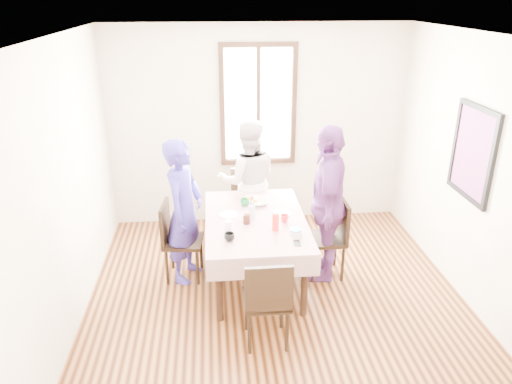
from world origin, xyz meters
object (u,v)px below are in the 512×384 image
Objects in this scene: dining_table at (256,250)px; person_right at (326,204)px; chair_left at (183,241)px; person_far at (248,181)px; chair_near at (266,299)px; chair_right at (326,239)px; person_left at (183,212)px; chair_far at (248,205)px.

dining_table is 0.86× the size of person_right.
chair_left is 0.57× the size of person_far.
chair_near is 2.11m from person_far.
person_left is at bearing 86.49° from chair_right.
chair_far is at bearing -128.70° from person_right.
chair_left is at bearing 86.54° from chair_right.
chair_left is at bearing 46.66° from person_far.
person_far is at bearing 89.50° from chair_far.
chair_left is 0.51× the size of person_right.
chair_right is 0.44m from person_right.
chair_left is at bearing 169.86° from dining_table.
person_far reaches higher than dining_table.
chair_far is (-0.80, 1.00, 0.00)m from chair_right.
dining_table is 1.68× the size of chair_right.
chair_left is 0.36m from person_left.
chair_left is 1.65m from person_right.
person_right reaches higher than chair_left.
person_left is 1.57m from person_right.
person_right is at bearing 127.37° from chair_far.
chair_left is 1.00× the size of chair_near.
chair_near is at bearing -90.00° from dining_table.
chair_right is 1.36m from chair_near.
person_right is (1.58, -0.10, 0.44)m from chair_left.
chair_near is at bearing -126.38° from person_left.
dining_table is at bearing 89.50° from chair_far.
chair_right is (0.80, 0.05, 0.08)m from dining_table.
person_right is at bearing 127.12° from person_far.
dining_table is 1.68× the size of chair_far.
person_left reaches higher than chair_left.
person_far reaches higher than chair_near.
chair_right is 1.29m from chair_far.
chair_left is 1.21m from chair_far.
chair_left is 0.56× the size of person_left.
chair_far is 0.56× the size of person_left.
person_right is at bearing 3.50° from dining_table.
person_far is at bearing 39.11° from chair_right.
chair_left reaches higher than dining_table.
person_left is at bearing 47.43° from person_far.
dining_table is 0.91m from person_left.
chair_far is at bearing 90.00° from dining_table.
chair_near is (0.80, -1.20, 0.00)m from chair_left.
chair_right is at bearing 92.49° from chair_left.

